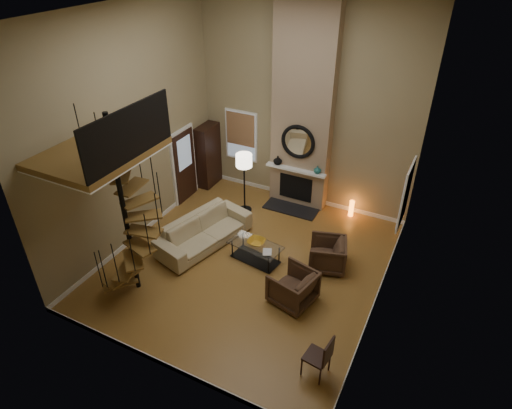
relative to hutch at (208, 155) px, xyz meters
The scene contains 33 objects.
ground 4.09m from the hutch, 45.09° to the right, with size 6.00×6.50×0.01m, color #AC7C37.
back_wall 3.36m from the hutch, ahead, with size 6.00×0.02×5.50m, color #94855F.
front_wall 6.92m from the hutch, 65.16° to the right, with size 6.00×0.02×5.50m, color #94855F.
left_wall 3.35m from the hutch, 93.88° to the right, with size 0.02×6.50×5.50m, color #94855F.
right_wall 6.70m from the hutch, 25.88° to the right, with size 0.02×6.50×5.50m, color #94855F.
ceiling 6.04m from the hutch, 45.09° to the right, with size 6.00×6.50×0.01m, color silver.
baseboard_back 2.98m from the hutch, ahead, with size 6.00×0.02×0.12m, color white.
baseboard_front 6.74m from the hutch, 65.12° to the right, with size 6.00×0.02×0.12m, color white.
baseboard_left 2.96m from the hutch, 93.68° to the right, with size 0.02×6.50×0.12m, color white.
baseboard_right 6.51m from the hutch, 25.92° to the right, with size 0.02×6.50×0.12m, color white.
chimney_breast 3.34m from the hutch, ahead, with size 1.60×0.38×5.50m, color #92795F.
hearth 2.97m from the hutch, ahead, with size 1.50×0.60×0.04m, color black.
firebox 2.84m from the hutch, ahead, with size 0.95×0.02×0.72m, color black.
mantel 2.82m from the hutch, ahead, with size 1.70×0.18×0.06m, color white.
mirror_frame 2.98m from the hutch, ahead, with size 0.94×0.94×0.10m, color black.
mirror_disc 2.98m from the hutch, ahead, with size 0.80×0.80×0.01m, color white.
vase_left 2.29m from the hutch, ahead, with size 0.24×0.24×0.25m, color black.
vase_right 3.43m from the hutch, ahead, with size 0.20×0.20×0.21m, color #185655.
window_back 1.20m from the hutch, 23.97° to the left, with size 1.02×0.06×1.52m.
window_right 5.88m from the hutch, ahead, with size 0.06×1.02×1.52m.
entry_door 1.03m from the hutch, 98.15° to the right, with size 0.10×1.05×2.16m.
loft 5.21m from the hutch, 80.60° to the right, with size 1.70×2.20×1.09m.
spiral_stair 4.79m from the hutch, 77.44° to the right, with size 1.47×1.47×4.06m.
hutch is the anchor object (origin of this frame).
sofa 3.08m from the hutch, 60.50° to the right, with size 2.48×0.97×0.72m, color tan.
armchair_near 5.06m from the hutch, 24.67° to the right, with size 0.81×0.83×0.75m, color #493121.
armchair_far 5.56m from the hutch, 39.26° to the right, with size 0.83×0.86×0.78m, color #493121.
coffee_table 3.99m from the hutch, 42.33° to the right, with size 1.32×0.79×0.46m.
bowl 3.93m from the hutch, 41.79° to the right, with size 0.41×0.41×0.10m, color gold.
book 4.33m from the hutch, 40.67° to the right, with size 0.20×0.27×0.03m, color gray.
floor_lamp 1.93m from the hutch, 27.14° to the right, with size 0.43×0.43×1.76m.
accent_lamp 4.46m from the hutch, ahead, with size 0.13×0.13×0.46m, color orange.
side_chair 7.32m from the hutch, 42.97° to the right, with size 0.47×0.44×0.91m.
Camera 1 is at (3.74, -7.04, 6.72)m, focal length 30.70 mm.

